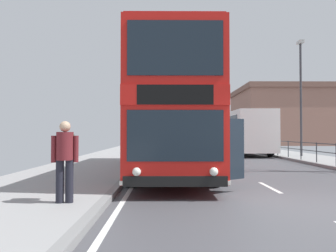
{
  "coord_description": "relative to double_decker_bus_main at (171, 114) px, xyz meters",
  "views": [
    {
      "loc": [
        -3.0,
        -7.15,
        1.52
      ],
      "look_at": [
        -2.89,
        5.03,
        1.82
      ],
      "focal_mm": 36.38,
      "sensor_mm": 36.0,
      "label": 1
    }
  ],
  "objects": [
    {
      "name": "ground",
      "position": [
        2.05,
        -6.31,
        -2.28
      ],
      "size": [
        15.8,
        140.0,
        0.2
      ],
      "color": "#49494E"
    },
    {
      "name": "background_bus_far_lane",
      "position": [
        5.63,
        13.18,
        -0.6
      ],
      "size": [
        2.82,
        11.06,
        3.14
      ],
      "color": "white",
      "rests_on": "ground"
    },
    {
      "name": "double_decker_bus_main",
      "position": [
        0.0,
        0.0,
        0.0
      ],
      "size": [
        3.23,
        11.56,
        4.43
      ],
      "color": "red",
      "rests_on": "ground"
    },
    {
      "name": "pedestrian_with_backpack",
      "position": [
        -2.27,
        -6.51,
        -1.22
      ],
      "size": [
        0.55,
        0.56,
        1.65
      ],
      "color": "black",
      "rests_on": "ground"
    },
    {
      "name": "background_building_00",
      "position": [
        17.67,
        37.2,
        1.88
      ],
      "size": [
        14.06,
        14.37,
        8.34
      ],
      "color": "#936656",
      "rests_on": "ground"
    },
    {
      "name": "street_lamp_far_side",
      "position": [
        8.42,
        8.06,
        2.11
      ],
      "size": [
        0.28,
        0.6,
        7.37
      ],
      "color": "#38383D",
      "rests_on": "ground"
    }
  ]
}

